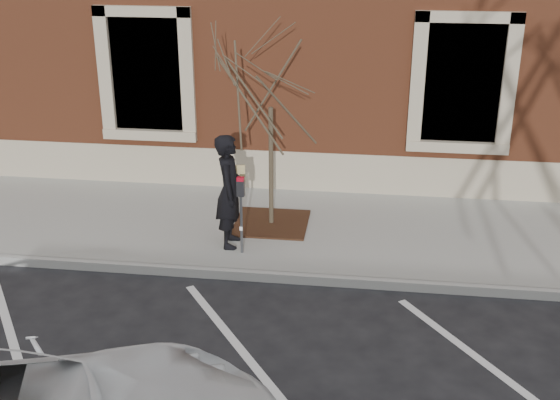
# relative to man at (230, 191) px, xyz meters

# --- Properties ---
(ground) EXTENTS (120.00, 120.00, 0.00)m
(ground) POSITION_rel_man_xyz_m (0.86, -0.86, -1.10)
(ground) COLOR #28282B
(ground) RESTS_ON ground
(sidewalk_near) EXTENTS (40.00, 3.50, 0.15)m
(sidewalk_near) POSITION_rel_man_xyz_m (0.86, 0.89, -1.03)
(sidewalk_near) COLOR gray
(sidewalk_near) RESTS_ON ground
(curb_near) EXTENTS (40.00, 0.12, 0.15)m
(curb_near) POSITION_rel_man_xyz_m (0.86, -0.91, -1.03)
(curb_near) COLOR #9E9E99
(curb_near) RESTS_ON ground
(parking_stripes) EXTENTS (28.00, 4.40, 0.01)m
(parking_stripes) POSITION_rel_man_xyz_m (0.86, -3.06, -1.10)
(parking_stripes) COLOR silver
(parking_stripes) RESTS_ON ground
(man) EXTENTS (0.51, 0.73, 1.91)m
(man) POSITION_rel_man_xyz_m (0.00, 0.00, 0.00)
(man) COLOR black
(man) RESTS_ON sidewalk_near
(parking_meter) EXTENTS (0.12, 0.09, 1.31)m
(parking_meter) POSITION_rel_man_xyz_m (0.24, -0.29, -0.04)
(parking_meter) COLOR #595B60
(parking_meter) RESTS_ON sidewalk_near
(tree_grate) EXTENTS (1.29, 1.29, 0.03)m
(tree_grate) POSITION_rel_man_xyz_m (0.55, 0.91, -0.94)
(tree_grate) COLOR #382412
(tree_grate) RESTS_ON sidewalk_near
(sapling) EXTENTS (2.33, 2.33, 3.89)m
(sapling) POSITION_rel_man_xyz_m (0.55, 0.91, 1.76)
(sapling) COLOR #4E402F
(sapling) RESTS_ON sidewalk_near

